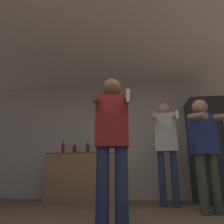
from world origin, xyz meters
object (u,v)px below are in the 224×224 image
at_px(bottle_amber_bourbon, 106,148).
at_px(bottle_brown_liquor, 74,149).
at_px(refrigerator, 209,149).
at_px(person_spectator_back, 166,140).
at_px(person_woman_foreground, 112,136).
at_px(person_man_side, 204,142).
at_px(bottle_green_wine, 88,149).
at_px(bottle_red_label, 63,148).

relative_size(bottle_amber_bourbon, bottle_brown_liquor, 1.22).
xyz_separation_m(refrigerator, person_spectator_back, (-0.88, -0.58, 0.10)).
distance_m(person_woman_foreground, person_man_side, 1.44).
bearing_deg(bottle_green_wine, bottle_brown_liquor, 180.00).
relative_size(refrigerator, bottle_brown_liquor, 8.50).
bearing_deg(person_spectator_back, bottle_red_label, 163.64).
relative_size(bottle_red_label, person_man_side, 0.19).
xyz_separation_m(bottle_red_label, person_woman_foreground, (1.29, -2.04, -0.12)).
height_order(bottle_amber_bourbon, person_spectator_back, person_spectator_back).
distance_m(bottle_amber_bourbon, bottle_brown_liquor, 0.67).
bearing_deg(bottle_green_wine, refrigerator, -0.57).
bearing_deg(person_man_side, bottle_red_label, 153.24).
bearing_deg(person_spectator_back, person_woman_foreground, -118.04).
bearing_deg(person_woman_foreground, refrigerator, 50.85).
height_order(bottle_green_wine, bottle_brown_liquor, bottle_green_wine).
distance_m(bottle_amber_bourbon, bottle_red_label, 0.92).
relative_size(bottle_amber_bourbon, person_man_side, 0.18).
bearing_deg(bottle_red_label, bottle_brown_liquor, 0.00).
height_order(bottle_red_label, person_man_side, person_man_side).
relative_size(refrigerator, person_spectator_back, 1.12).
bearing_deg(bottle_amber_bourbon, bottle_red_label, 180.00).
xyz_separation_m(refrigerator, bottle_amber_bourbon, (-2.01, 0.02, 0.05)).
relative_size(refrigerator, person_woman_foreground, 1.21).
distance_m(bottle_green_wine, bottle_amber_bourbon, 0.39).
bearing_deg(refrigerator, bottle_red_label, 179.53).
height_order(bottle_brown_liquor, person_man_side, person_man_side).
bearing_deg(bottle_red_label, refrigerator, -0.47).
xyz_separation_m(refrigerator, person_man_side, (-0.43, -1.24, -0.04)).
xyz_separation_m(person_man_side, person_spectator_back, (-0.45, 0.66, 0.14)).
height_order(bottle_red_label, person_woman_foreground, person_woman_foreground).
height_order(bottle_green_wine, person_man_side, person_man_side).
distance_m(person_woman_foreground, person_spectator_back, 1.63).
bearing_deg(person_spectator_back, bottle_green_wine, 158.43).
xyz_separation_m(bottle_amber_bourbon, person_woman_foreground, (0.37, -2.04, -0.11)).
bearing_deg(person_spectator_back, bottle_amber_bourbon, 152.03).
distance_m(refrigerator, bottle_amber_bourbon, 2.01).
xyz_separation_m(bottle_brown_liquor, person_spectator_back, (1.81, -0.60, 0.07)).
distance_m(refrigerator, person_man_side, 1.31).
xyz_separation_m(bottle_green_wine, bottle_red_label, (-0.53, -0.00, 0.02)).
bearing_deg(bottle_brown_liquor, refrigerator, -0.51).
height_order(bottle_green_wine, bottle_amber_bourbon, bottle_amber_bourbon).
height_order(bottle_green_wine, person_spectator_back, person_spectator_back).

